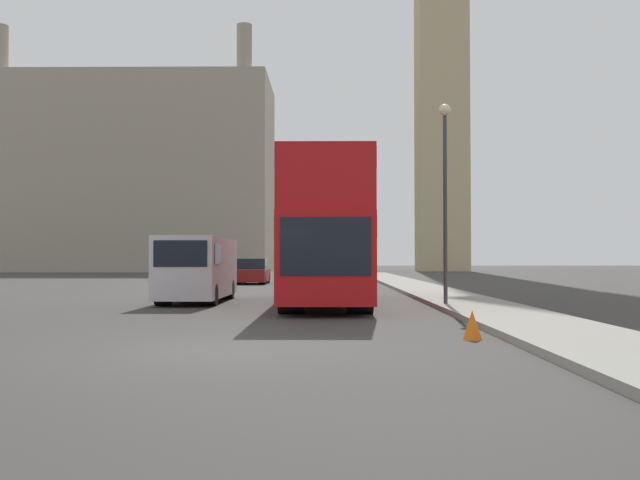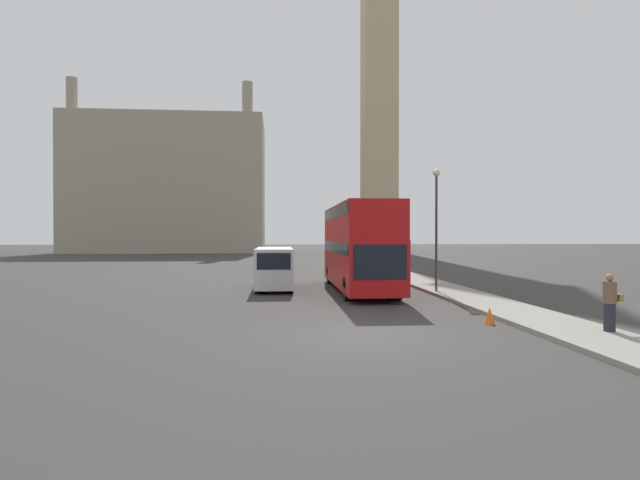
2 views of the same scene
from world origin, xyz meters
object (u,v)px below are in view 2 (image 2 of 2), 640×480
Objects in this scene: pedestrian at (610,303)px; street_lamp at (436,212)px; white_van at (274,267)px; parked_sedan at (276,260)px; clock_tower at (379,47)px; red_double_decker_bus at (359,243)px.

street_lamp reaches higher than pedestrian.
white_van is 1.40× the size of parked_sedan.
pedestrian is at bearing -96.60° from clock_tower.
white_van is at bearing -89.97° from parked_sedan.
clock_tower is 75.84m from street_lamp.
clock_tower is 17.39× the size of parked_sedan.
pedestrian is (5.36, -12.39, -1.52)m from red_double_decker_bus.
red_double_decker_bus is at bearing -15.12° from white_van.
clock_tower reaches higher than pedestrian.
pedestrian reaches higher than parked_sedan.
white_van is at bearing -106.34° from clock_tower.
white_van is at bearing 160.13° from street_lamp.
parked_sedan is (-8.11, 21.31, -3.44)m from street_lamp.
parked_sedan is (-18.82, -45.77, -37.17)m from clock_tower.
parked_sedan is at bearing 107.08° from pedestrian.
pedestrian is at bearing -80.87° from street_lamp.
street_lamp is (3.64, -1.72, 1.61)m from red_double_decker_bus.
clock_tower is 61.89m from parked_sedan.
red_double_decker_bus is 20.17m from parked_sedan.
clock_tower is 86.50m from pedestrian.
white_van is (-18.81, -64.15, -36.64)m from clock_tower.
street_lamp is at bearing 99.13° from pedestrian.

